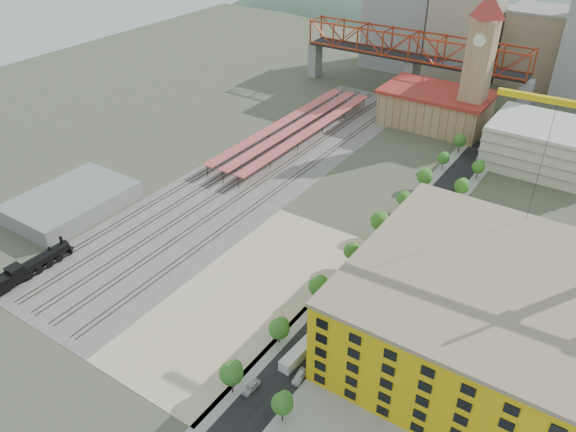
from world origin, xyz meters
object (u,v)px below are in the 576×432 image
Objects in this scene: construction_building at (473,310)px; site_trailer_d at (374,267)px; locomotive at (30,267)px; site_trailer_b at (346,299)px; site_trailer_c at (367,275)px; clock_tower at (481,54)px; car_0 at (251,387)px; site_trailer_a at (298,355)px.

site_trailer_d is at bearing 156.11° from construction_building.
locomotive reaches higher than site_trailer_b.
site_trailer_b is 13.81m from site_trailer_d.
construction_building is 5.24× the size of site_trailer_c.
clock_tower reaches higher than locomotive.
car_0 is (-3.00, -44.27, -0.53)m from site_trailer_d.
site_trailer_c reaches higher than car_0.
car_0 is at bearing -87.84° from clock_tower.
clock_tower is at bearing 66.64° from locomotive.
clock_tower is at bearing 97.09° from site_trailer_a.
clock_tower is 5.38× the size of site_trailer_c.
site_trailer_d is at bearing 83.87° from site_trailer_c.
construction_building is at bearing 51.79° from car_0.
car_0 is (5.00, -132.75, -27.98)m from clock_tower.
construction_building is 98.44m from locomotive.
site_trailer_a reaches higher than site_trailer_d.
site_trailer_d is (0.00, 13.81, -0.04)m from site_trailer_b.
clock_tower is at bearing 95.46° from car_0.
site_trailer_d is 2.16× the size of car_0.
clock_tower is 1.03× the size of construction_building.
site_trailer_c is at bearing 90.48° from site_trailer_b.
clock_tower is 106.20m from site_trailer_b.
clock_tower reaches higher than construction_building.
locomotive reaches higher than site_trailer_d.
site_trailer_a is 0.98× the size of site_trailer_b.
locomotive is at bearing -131.32° from site_trailer_d.
car_0 is at bearing -101.89° from site_trailer_a.
site_trailer_b is 2.22× the size of car_0.
clock_tower is at bearing 109.10° from site_trailer_d.
construction_building is (34.00, -99.99, -19.29)m from clock_tower.
site_trailer_d is 44.38m from car_0.
site_trailer_c reaches higher than site_trailer_a.
clock_tower is 96.59m from site_trailer_c.
locomotive is 2.56× the size of site_trailer_b.
site_trailer_c is (-26.00, 7.71, -8.09)m from construction_building.
locomotive reaches higher than site_trailer_c.
site_trailer_d is at bearing 34.75° from locomotive.
site_trailer_d is at bearing 90.48° from site_trailer_b.
construction_building is at bearing 20.43° from locomotive.
site_trailer_d reaches higher than car_0.
locomotive is 2.63× the size of site_trailer_a.
site_trailer_a is at bearing -76.06° from site_trailer_d.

